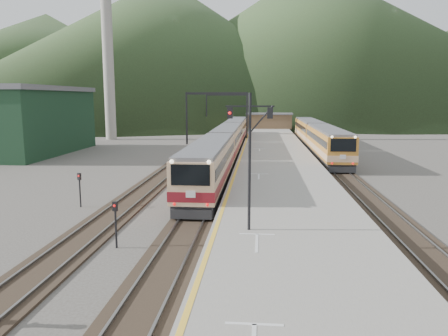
{
  "coord_description": "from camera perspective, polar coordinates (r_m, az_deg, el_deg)",
  "views": [
    {
      "loc": [
        3.9,
        -11.9,
        7.1
      ],
      "look_at": [
        1.24,
        19.76,
        2.0
      ],
      "focal_mm": 35.0,
      "sensor_mm": 36.0,
      "label": 1
    }
  ],
  "objects": [
    {
      "name": "second_train",
      "position": [
        60.57,
        12.02,
        4.04
      ],
      "size": [
        2.82,
        38.39,
        3.44
      ],
      "color": "#C9812D",
      "rests_on": "track_second"
    },
    {
      "name": "signal_mast",
      "position": [
        19.9,
        3.37,
        2.73
      ],
      "size": [
        2.2,
        0.28,
        6.34
      ],
      "color": "black",
      "rests_on": "platform"
    },
    {
      "name": "platform",
      "position": [
        50.36,
        6.7,
        1.53
      ],
      "size": [
        8.0,
        100.0,
        1.0
      ],
      "primitive_type": "cube",
      "color": "gray",
      "rests_on": "ground"
    },
    {
      "name": "main_train",
      "position": [
        52.08,
        0.48,
        3.37
      ],
      "size": [
        2.71,
        55.57,
        3.3
      ],
      "color": "#DAAC81",
      "rests_on": "track_main"
    },
    {
      "name": "warehouse",
      "position": [
        62.69,
        -25.93,
        5.66
      ],
      "size": [
        14.5,
        20.5,
        8.6
      ],
      "color": "#13321D",
      "rests_on": "ground"
    },
    {
      "name": "gantry_far",
      "position": [
        92.16,
        0.6,
        8.18
      ],
      "size": [
        9.55,
        0.25,
        8.0
      ],
      "color": "black",
      "rests_on": "ground"
    },
    {
      "name": "hill_a",
      "position": [
        207.88,
        -7.7,
        15.36
      ],
      "size": [
        180.0,
        180.0,
        60.0
      ],
      "primitive_type": "cone",
      "color": "#304023",
      "rests_on": "ground"
    },
    {
      "name": "short_signal_c",
      "position": [
        30.07,
        -18.33,
        -2.15
      ],
      "size": [
        0.27,
        0.23,
        2.27
      ],
      "color": "black",
      "rests_on": "ground"
    },
    {
      "name": "station_shed",
      "position": [
        90.03,
        5.91,
        6.19
      ],
      "size": [
        9.4,
        4.4,
        3.1
      ],
      "color": "brown",
      "rests_on": "platform"
    },
    {
      "name": "short_signal_b",
      "position": [
        47.68,
        -3.79,
        2.31
      ],
      "size": [
        0.27,
        0.24,
        2.27
      ],
      "color": "black",
      "rests_on": "ground"
    },
    {
      "name": "gantry_near",
      "position": [
        67.26,
        -0.97,
        7.83
      ],
      "size": [
        9.55,
        0.25,
        8.0
      ],
      "color": "black",
      "rests_on": "ground"
    },
    {
      "name": "short_signal_a",
      "position": [
        21.45,
        -13.99,
        -6.39
      ],
      "size": [
        0.23,
        0.18,
        2.27
      ],
      "color": "black",
      "rests_on": "ground"
    },
    {
      "name": "ground",
      "position": [
        14.39,
        -12.39,
        -20.66
      ],
      "size": [
        400.0,
        400.0,
        0.0
      ],
      "primitive_type": "plane",
      "color": "#47423D",
      "rests_on": "ground"
    },
    {
      "name": "hill_b",
      "position": [
        245.2,
        11.32,
        16.07
      ],
      "size": [
        220.0,
        220.0,
        75.0
      ],
      "primitive_type": "cone",
      "color": "#304023",
      "rests_on": "ground"
    },
    {
      "name": "smokestack",
      "position": [
        78.7,
        -14.93,
        14.58
      ],
      "size": [
        1.8,
        1.8,
        30.0
      ],
      "primitive_type": "cylinder",
      "color": "#9E998E",
      "rests_on": "ground"
    },
    {
      "name": "hill_d",
      "position": [
        281.46,
        -21.89,
        12.63
      ],
      "size": [
        200.0,
        200.0,
        55.0
      ],
      "primitive_type": "cone",
      "color": "#304023",
      "rests_on": "ground"
    },
    {
      "name": "track_far",
      "position": [
        53.12,
        -4.89,
        1.48
      ],
      "size": [
        2.6,
        200.0,
        0.23
      ],
      "color": "black",
      "rests_on": "ground"
    },
    {
      "name": "track_second",
      "position": [
        52.92,
        13.02,
        1.25
      ],
      "size": [
        2.6,
        200.0,
        0.23
      ],
      "color": "black",
      "rests_on": "ground"
    },
    {
      "name": "track_main",
      "position": [
        52.52,
        0.5,
        1.42
      ],
      "size": [
        2.6,
        200.0,
        0.23
      ],
      "color": "black",
      "rests_on": "ground"
    }
  ]
}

